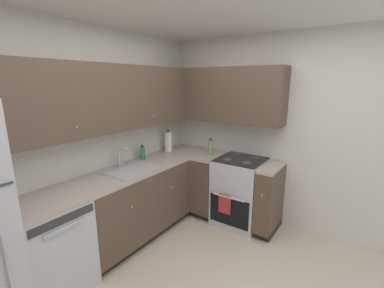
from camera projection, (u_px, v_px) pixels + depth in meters
name	position (u px, v px, depth m)	size (l,w,h in m)	color
wall_back	(83.00, 143.00, 2.89)	(3.65, 0.05, 2.54)	silver
wall_right	(285.00, 134.00, 3.38)	(0.05, 3.48, 2.54)	silver
dishwasher	(50.00, 248.00, 2.39)	(0.60, 0.63, 0.88)	silver
lower_cabinets_back	(135.00, 204.00, 3.24)	(1.51, 0.62, 0.88)	brown
countertop_back	(133.00, 170.00, 3.13)	(2.71, 0.60, 0.04)	#B7A89E
lower_cabinets_right	(232.00, 191.00, 3.63)	(0.62, 1.16, 0.88)	brown
countertop_right	(233.00, 160.00, 3.53)	(0.60, 1.16, 0.03)	#B7A89E
oven_range	(240.00, 191.00, 3.58)	(0.68, 0.62, 1.06)	silver
upper_cabinets_back	(110.00, 98.00, 2.88)	(2.39, 0.34, 0.74)	brown
upper_cabinets_right	(222.00, 95.00, 3.58)	(0.32, 1.71, 0.74)	brown
sink	(133.00, 173.00, 3.09)	(0.59, 0.40, 0.10)	#B7B7BC
faucet	(121.00, 156.00, 3.17)	(0.07, 0.16, 0.22)	silver
soap_bottle	(143.00, 153.00, 3.48)	(0.07, 0.07, 0.20)	#338C4C
paper_towel_roll	(168.00, 142.00, 3.87)	(0.11, 0.11, 0.35)	white
oil_bottle	(210.00, 147.00, 3.69)	(0.06, 0.06, 0.24)	#729E66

